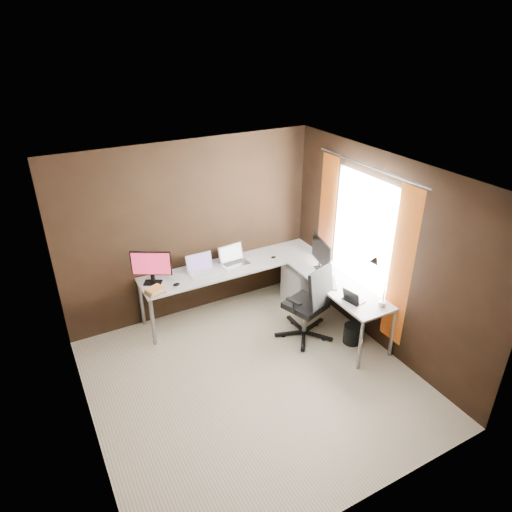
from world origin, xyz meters
The scene contains 15 objects.
room centered at (0.34, 0.07, 1.28)m, with size 3.60×3.60×2.50m.
desk centered at (0.84, 1.04, 0.68)m, with size 2.65×2.25×0.73m.
drawer_pedestal centered at (1.43, 1.15, 0.30)m, with size 0.42×0.50×0.60m, color silver.
monitor_left centered at (-0.66, 1.57, 0.99)m, with size 0.47×0.28×0.46m.
monitor_right centered at (1.49, 0.80, 0.99)m, with size 0.18×0.55×0.46m.
laptop_white centered at (0.01, 1.53, 0.78)m, with size 0.37×0.27×0.25m.
laptop_silver centered at (0.51, 1.55, 0.78)m, with size 0.41×0.31×0.25m.
laptop_black_big centered at (1.31, 0.47, 0.78)m, with size 0.38×0.42×0.23m.
laptop_black_small centered at (1.37, -0.04, 0.77)m, with size 0.22×0.28×0.17m.
book_stack centered at (-0.72, 1.30, 0.77)m, with size 0.27×0.24×0.07m.
mouse_left centered at (-0.42, 1.35, 0.75)m, with size 0.09×0.06×0.04m, color black.
mouse_corner centered at (1.09, 1.41, 0.75)m, with size 0.08×0.05×0.03m, color black.
desk_lamp centered at (1.55, -0.24, 1.14)m, with size 0.20×0.24×0.64m.
office_chair centered at (1.05, 0.44, 0.32)m, with size 0.61×0.64×1.09m.
wastebasket centered at (1.50, 0.03, 0.13)m, with size 0.23×0.23×0.26m, color black.
Camera 1 is at (-1.94, -3.65, 3.81)m, focal length 32.00 mm.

